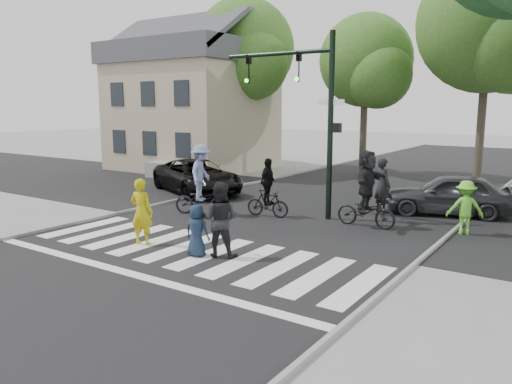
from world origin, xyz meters
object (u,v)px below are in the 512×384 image
(cyclist_left, at_px, (201,185))
(cyclist_right, at_px, (367,193))
(pedestrian_woman, at_px, (142,212))
(pedestrian_child, at_px, (197,230))
(car_grey, at_px, (449,194))
(car_suv, at_px, (197,176))
(cyclist_mid, at_px, (268,193))
(traffic_signal, at_px, (307,99))
(pedestrian_adult, at_px, (220,220))

(cyclist_left, distance_m, cyclist_right, 5.53)
(pedestrian_woman, xyz_separation_m, pedestrian_child, (1.92, 0.01, -0.24))
(pedestrian_woman, xyz_separation_m, car_grey, (5.89, 8.51, -0.19))
(pedestrian_child, height_order, car_suv, car_suv)
(pedestrian_woman, xyz_separation_m, cyclist_left, (-1.11, 3.75, 0.14))
(pedestrian_woman, bearing_deg, cyclist_mid, -114.12)
(pedestrian_child, xyz_separation_m, cyclist_mid, (-0.99, 4.74, 0.15))
(traffic_signal, height_order, pedestrian_woman, traffic_signal)
(cyclist_mid, xyz_separation_m, car_grey, (4.96, 3.75, -0.10))
(car_grey, bearing_deg, cyclist_mid, -69.95)
(traffic_signal, distance_m, car_grey, 5.87)
(cyclist_mid, distance_m, car_suv, 5.52)
(traffic_signal, height_order, car_grey, traffic_signal)
(traffic_signal, bearing_deg, pedestrian_child, -90.19)
(pedestrian_child, distance_m, pedestrian_adult, 0.63)
(pedestrian_woman, relative_size, cyclist_right, 0.76)
(pedestrian_child, xyz_separation_m, cyclist_left, (-3.04, 3.74, 0.39))
(cyclist_mid, bearing_deg, cyclist_right, 8.61)
(cyclist_right, bearing_deg, cyclist_left, -164.30)
(pedestrian_child, distance_m, car_suv, 9.23)
(cyclist_right, xyz_separation_m, car_grey, (1.67, 3.26, -0.35))
(traffic_signal, xyz_separation_m, car_grey, (3.95, 2.95, -3.19))
(cyclist_left, bearing_deg, cyclist_mid, 26.10)
(pedestrian_adult, bearing_deg, cyclist_right, -131.44)
(cyclist_right, xyz_separation_m, car_suv, (-8.34, 1.73, -0.35))
(pedestrian_adult, bearing_deg, pedestrian_woman, -13.52)
(cyclist_mid, height_order, cyclist_right, cyclist_right)
(cyclist_left, xyz_separation_m, car_suv, (-3.01, 3.23, -0.33))
(pedestrian_woman, height_order, car_suv, pedestrian_woman)
(traffic_signal, height_order, cyclist_mid, traffic_signal)
(cyclist_mid, bearing_deg, car_suv, 156.19)
(traffic_signal, distance_m, pedestrian_woman, 6.61)
(pedestrian_woman, bearing_deg, traffic_signal, -122.31)
(car_suv, bearing_deg, cyclist_left, -112.25)
(pedestrian_adult, height_order, car_suv, pedestrian_adult)
(car_suv, bearing_deg, pedestrian_woman, -124.68)
(cyclist_left, bearing_deg, pedestrian_adult, -44.34)
(traffic_signal, relative_size, car_grey, 1.43)
(cyclist_left, relative_size, car_grey, 0.58)
(pedestrian_woman, bearing_deg, car_suv, -72.51)
(cyclist_left, relative_size, cyclist_mid, 1.22)
(traffic_signal, bearing_deg, cyclist_left, -149.40)
(traffic_signal, bearing_deg, pedestrian_adult, -85.02)
(car_grey, bearing_deg, cyclist_left, -72.89)
(traffic_signal, height_order, car_suv, traffic_signal)
(pedestrian_child, distance_m, cyclist_left, 4.83)
(pedestrian_woman, xyz_separation_m, cyclist_right, (4.21, 5.25, 0.16))
(pedestrian_child, distance_m, car_grey, 9.37)
(cyclist_left, bearing_deg, pedestrian_child, -50.95)
(cyclist_right, relative_size, car_grey, 0.57)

